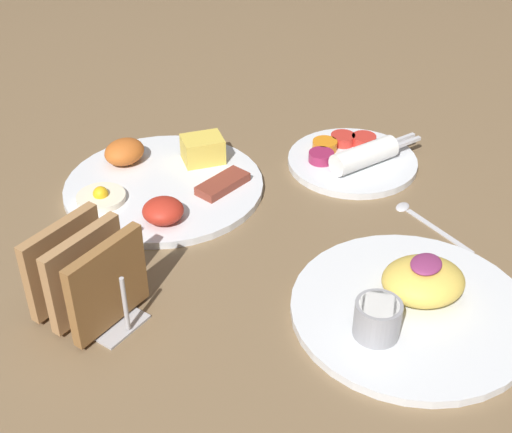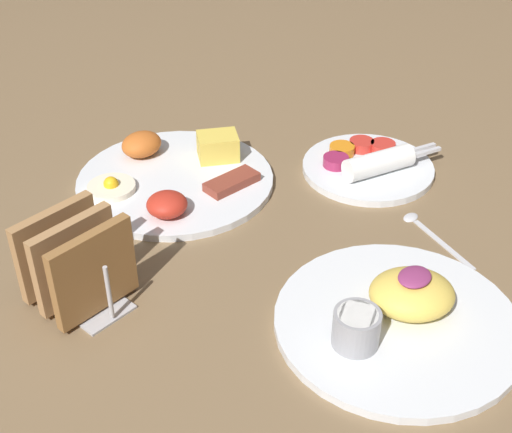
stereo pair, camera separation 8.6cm
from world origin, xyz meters
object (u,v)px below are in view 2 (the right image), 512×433
at_px(plate_condiments, 369,165).
at_px(toast_rack, 76,264).
at_px(plate_breakfast, 173,177).
at_px(plate_foreground, 397,315).

distance_m(plate_condiments, toast_rack, 0.44).
xyz_separation_m(plate_breakfast, toast_rack, (-0.23, -0.10, 0.04)).
relative_size(plate_foreground, toast_rack, 2.24).
distance_m(plate_condiments, plate_foreground, 0.31).
relative_size(plate_condiments, plate_foreground, 0.71).
height_order(plate_breakfast, plate_condiments, plate_breakfast).
height_order(plate_foreground, toast_rack, toast_rack).
height_order(plate_breakfast, toast_rack, toast_rack).
bearing_deg(plate_condiments, toast_rack, 169.55).
relative_size(plate_breakfast, plate_foreground, 1.04).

